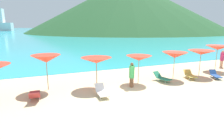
{
  "coord_description": "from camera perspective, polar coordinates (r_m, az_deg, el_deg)",
  "views": [
    {
      "loc": [
        -5.53,
        -9.47,
        4.22
      ],
      "look_at": [
        -0.6,
        2.55,
        1.2
      ],
      "focal_mm": 30.47,
      "sensor_mm": 36.0,
      "label": 1
    }
  ],
  "objects": [
    {
      "name": "ground_plane",
      "position": [
        20.71,
        -6.28,
        0.82
      ],
      "size": [
        50.0,
        100.0,
        0.3
      ],
      "primitive_type": "cube",
      "color": "beige"
    },
    {
      "name": "ocean_water",
      "position": [
        237.11,
        -21.36,
        11.19
      ],
      "size": [
        650.0,
        440.0,
        0.02
      ],
      "primitive_type": "cube",
      "color": "#2DADBC",
      "rests_on": "ground_plane"
    },
    {
      "name": "headland_hill",
      "position": [
        137.6,
        4.42,
        18.49
      ],
      "size": [
        132.93,
        132.93,
        34.55
      ],
      "primitive_type": "cone",
      "color": "#235128",
      "rests_on": "ground_plane"
    },
    {
      "name": "umbrella_3",
      "position": [
        13.2,
        -19.19,
        3.21
      ],
      "size": [
        1.96,
        1.96,
        2.38
      ],
      "color": "#9E7F59",
      "rests_on": "ground_plane"
    },
    {
      "name": "umbrella_4",
      "position": [
        13.06,
        -4.71,
        2.9
      ],
      "size": [
        2.31,
        2.31,
        2.12
      ],
      "color": "#9E7F59",
      "rests_on": "ground_plane"
    },
    {
      "name": "umbrella_5",
      "position": [
        14.28,
        8.08,
        3.56
      ],
      "size": [
        2.1,
        2.1,
        2.08
      ],
      "color": "#9E7F59",
      "rests_on": "ground_plane"
    },
    {
      "name": "umbrella_6",
      "position": [
        16.18,
        18.29,
        4.3
      ],
      "size": [
        2.12,
        2.12,
        2.18
      ],
      "color": "#9E7F59",
      "rests_on": "ground_plane"
    },
    {
      "name": "umbrella_7",
      "position": [
        18.01,
        25.17,
        4.78
      ],
      "size": [
        2.36,
        2.36,
        2.2
      ],
      "color": "#9E7F59",
      "rests_on": "ground_plane"
    },
    {
      "name": "umbrella_8",
      "position": [
        20.9,
        29.12,
        5.87
      ],
      "size": [
        2.3,
        2.3,
        2.4
      ],
      "color": "#9E7F59",
      "rests_on": "ground_plane"
    },
    {
      "name": "lounge_chair_0",
      "position": [
        17.93,
        28.57,
        -1.29
      ],
      "size": [
        1.12,
        1.52,
        0.59
      ],
      "rotation": [
        0.0,
        0.0,
        -0.47
      ],
      "color": "#1E478C",
      "rests_on": "ground_plane"
    },
    {
      "name": "lounge_chair_1",
      "position": [
        12.1,
        -22.21,
        -6.86
      ],
      "size": [
        0.62,
        1.68,
        0.65
      ],
      "rotation": [
        0.0,
        0.0,
        3.12
      ],
      "color": "#A53333",
      "rests_on": "ground_plane"
    },
    {
      "name": "lounge_chair_2",
      "position": [
        16.9,
        22.37,
        -1.33
      ],
      "size": [
        1.05,
        1.54,
        0.6
      ],
      "rotation": [
        0.0,
        0.0,
        -0.33
      ],
      "color": "#D8BF4C",
      "rests_on": "ground_plane"
    },
    {
      "name": "lounge_chair_6",
      "position": [
        11.81,
        -3.06,
        -6.42
      ],
      "size": [
        0.68,
        1.57,
        0.62
      ],
      "rotation": [
        0.0,
        0.0,
        -0.05
      ],
      "color": "white",
      "rests_on": "ground_plane"
    },
    {
      "name": "lounge_chair_7",
      "position": [
        15.36,
        14.72,
        -2.12
      ],
      "size": [
        0.88,
        1.57,
        0.66
      ],
      "rotation": [
        0.0,
        0.0,
        0.21
      ],
      "color": "#268C66",
      "rests_on": "ground_plane"
    },
    {
      "name": "beachgoer_0",
      "position": [
        13.31,
        5.94,
        -1.31
      ],
      "size": [
        0.37,
        0.37,
        1.77
      ],
      "rotation": [
        0.0,
        0.0,
        0.2
      ],
      "color": "brown",
      "rests_on": "ground_plane"
    },
    {
      "name": "beachgoer_2",
      "position": [
        22.96,
        30.13,
        3.05
      ],
      "size": [
        0.38,
        0.38,
        1.76
      ],
      "rotation": [
        0.0,
        0.0,
        1.99
      ],
      "color": "#DBAA84",
      "rests_on": "ground_plane"
    }
  ]
}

